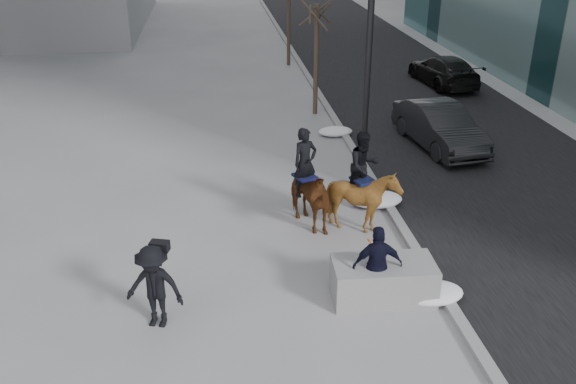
{
  "coord_description": "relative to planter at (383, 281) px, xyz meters",
  "views": [
    {
      "loc": [
        -1.61,
        -11.42,
        7.48
      ],
      "look_at": [
        0.0,
        1.2,
        1.5
      ],
      "focal_mm": 38.0,
      "sensor_mm": 36.0,
      "label": 1
    }
  ],
  "objects": [
    {
      "name": "car_far",
      "position": [
        7.24,
        16.13,
        0.25
      ],
      "size": [
        2.29,
        4.76,
        1.34
      ],
      "primitive_type": "imported",
      "rotation": [
        0.0,
        0.0,
        3.23
      ],
      "color": "black",
      "rests_on": "ground"
    },
    {
      "name": "feeder",
      "position": [
        -0.18,
        -0.12,
        0.46
      ],
      "size": [
        1.04,
        0.87,
        1.75
      ],
      "color": "black",
      "rests_on": "ground"
    },
    {
      "name": "mounted_left",
      "position": [
        -1.13,
        3.36,
        0.54
      ],
      "size": [
        1.61,
        2.2,
        2.6
      ],
      "color": "#461C0E",
      "rests_on": "ground"
    },
    {
      "name": "camera_crew",
      "position": [
        -4.62,
        -0.32,
        0.46
      ],
      "size": [
        1.27,
        0.95,
        1.75
      ],
      "color": "black",
      "rests_on": "ground"
    },
    {
      "name": "ground",
      "position": [
        -1.71,
        1.08,
        -0.42
      ],
      "size": [
        120.0,
        120.0,
        0.0
      ],
      "primitive_type": "plane",
      "color": "gray",
      "rests_on": "ground"
    },
    {
      "name": "lamppost",
      "position": [
        0.89,
        5.54,
        4.57
      ],
      "size": [
        0.25,
        0.94,
        9.09
      ],
      "color": "black",
      "rests_on": "ground"
    },
    {
      "name": "road",
      "position": [
        5.29,
        11.08,
        -0.42
      ],
      "size": [
        8.0,
        90.0,
        0.01
      ],
      "primitive_type": "cube",
      "color": "black",
      "rests_on": "ground"
    },
    {
      "name": "planter",
      "position": [
        0.0,
        0.0,
        0.0
      ],
      "size": [
        2.15,
        1.14,
        0.84
      ],
      "primitive_type": "cube",
      "rotation": [
        0.0,
        0.0,
        -0.04
      ],
      "color": "gray",
      "rests_on": "ground"
    },
    {
      "name": "tree_near",
      "position": [
        0.69,
        12.6,
        1.92
      ],
      "size": [
        1.2,
        1.2,
        4.69
      ],
      "primitive_type": null,
      "color": "#3B2E23",
      "rests_on": "ground"
    },
    {
      "name": "tree_far",
      "position": [
        0.69,
        20.84,
        2.06
      ],
      "size": [
        1.2,
        1.2,
        4.97
      ],
      "primitive_type": null,
      "color": "#33281E",
      "rests_on": "ground"
    },
    {
      "name": "curb",
      "position": [
        1.29,
        11.08,
        -0.36
      ],
      "size": [
        0.25,
        90.0,
        0.12
      ],
      "primitive_type": "cube",
      "color": "gray",
      "rests_on": "ground"
    },
    {
      "name": "snow_piles",
      "position": [
        0.99,
        4.2,
        -0.25
      ],
      "size": [
        1.45,
        11.0,
        0.37
      ],
      "color": "white",
      "rests_on": "ground"
    },
    {
      "name": "mounted_right",
      "position": [
        0.27,
        3.0,
        0.61
      ],
      "size": [
        1.78,
        1.88,
        2.58
      ],
      "color": "#4E2F0F",
      "rests_on": "ground"
    },
    {
      "name": "car_near",
      "position": [
        4.25,
        8.43,
        0.31
      ],
      "size": [
        2.14,
        4.63,
        1.47
      ],
      "primitive_type": "imported",
      "rotation": [
        0.0,
        0.0,
        0.13
      ],
      "color": "black",
      "rests_on": "ground"
    }
  ]
}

